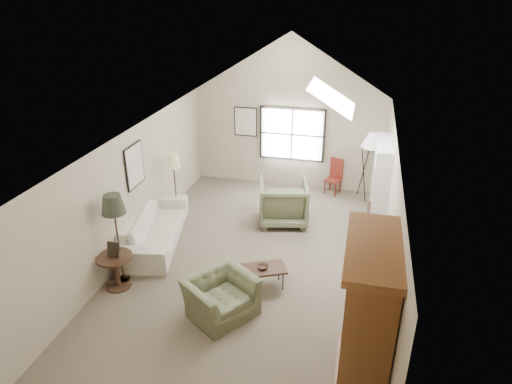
% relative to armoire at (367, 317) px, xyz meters
% --- Properties ---
extents(room_shell, '(5.01, 8.01, 4.00)m').
position_rel_armoire_xyz_m(room_shell, '(-2.18, 2.40, 2.11)').
color(room_shell, '#685C4A').
rests_on(room_shell, ground).
extents(window, '(1.72, 0.08, 1.42)m').
position_rel_armoire_xyz_m(window, '(-2.08, 6.36, 0.35)').
color(window, black).
rests_on(window, room_shell).
extents(skylight, '(0.80, 1.20, 0.52)m').
position_rel_armoire_xyz_m(skylight, '(-0.88, 3.30, 2.12)').
color(skylight, white).
rests_on(skylight, room_shell).
extents(wall_art, '(1.97, 3.71, 0.88)m').
position_rel_armoire_xyz_m(wall_art, '(-4.06, 4.34, 0.63)').
color(wall_art, black).
rests_on(wall_art, room_shell).
extents(armoire, '(0.60, 1.50, 2.20)m').
position_rel_armoire_xyz_m(armoire, '(0.00, 0.00, 0.00)').
color(armoire, brown).
rests_on(armoire, ground).
extents(tv_alcove, '(0.32, 1.30, 2.10)m').
position_rel_armoire_xyz_m(tv_alcove, '(0.16, 4.00, 0.05)').
color(tv_alcove, white).
rests_on(tv_alcove, ground).
extents(media_console, '(0.34, 1.18, 0.60)m').
position_rel_armoire_xyz_m(media_console, '(0.14, 4.00, -0.80)').
color(media_console, '#382316').
rests_on(media_console, ground).
extents(tv_panel, '(0.05, 0.90, 0.55)m').
position_rel_armoire_xyz_m(tv_panel, '(0.14, 4.00, -0.18)').
color(tv_panel, black).
rests_on(tv_panel, media_console).
extents(sofa, '(1.53, 2.73, 0.75)m').
position_rel_armoire_xyz_m(sofa, '(-4.38, 2.74, -0.72)').
color(sofa, beige).
rests_on(sofa, ground).
extents(armchair_near, '(1.37, 1.40, 0.69)m').
position_rel_armoire_xyz_m(armchair_near, '(-2.31, 0.87, -0.75)').
color(armchair_near, '#636C4B').
rests_on(armchair_near, ground).
extents(armchair_far, '(1.30, 1.32, 1.01)m').
position_rel_armoire_xyz_m(armchair_far, '(-1.91, 4.29, -0.60)').
color(armchair_far, '#636A4A').
rests_on(armchair_far, ground).
extents(coffee_table, '(0.93, 0.75, 0.41)m').
position_rel_armoire_xyz_m(coffee_table, '(-1.79, 1.75, -0.89)').
color(coffee_table, '#321E14').
rests_on(coffee_table, ground).
extents(bowl, '(0.26, 0.26, 0.05)m').
position_rel_armoire_xyz_m(bowl, '(-1.79, 1.75, -0.66)').
color(bowl, '#352115').
rests_on(bowl, coffee_table).
extents(side_table, '(0.77, 0.77, 0.64)m').
position_rel_armoire_xyz_m(side_table, '(-4.38, 1.14, -0.78)').
color(side_table, '#3E2819').
rests_on(side_table, ground).
extents(side_chair, '(0.47, 0.47, 0.93)m').
position_rel_armoire_xyz_m(side_chair, '(-0.92, 6.10, -0.63)').
color(side_chair, maroon).
rests_on(side_chair, ground).
extents(tripod_lamp, '(0.60, 0.60, 1.75)m').
position_rel_armoire_xyz_m(tripod_lamp, '(-0.06, 6.06, -0.22)').
color(tripod_lamp, white).
rests_on(tripod_lamp, ground).
extents(dark_lamp, '(0.51, 0.51, 1.79)m').
position_rel_armoire_xyz_m(dark_lamp, '(-4.38, 1.34, -0.20)').
color(dark_lamp, '#25291D').
rests_on(dark_lamp, ground).
extents(tan_lamp, '(0.38, 0.38, 1.61)m').
position_rel_armoire_xyz_m(tan_lamp, '(-4.38, 3.94, -0.29)').
color(tan_lamp, tan).
rests_on(tan_lamp, ground).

